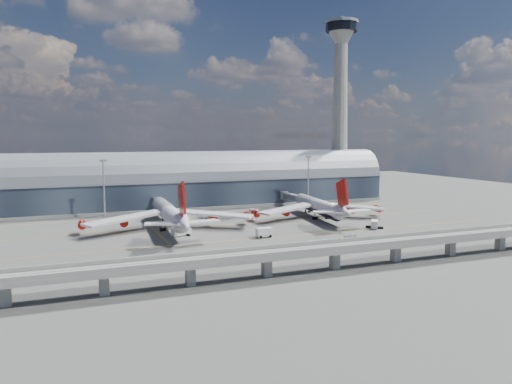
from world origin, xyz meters
name	(u,v)px	position (x,y,z in m)	size (l,w,h in m)	color
ground	(258,232)	(0.00, 0.00, 0.00)	(500.00, 500.00, 0.00)	#474744
taxi_lines	(238,223)	(0.00, 22.11, 0.01)	(200.00, 80.12, 0.01)	gold
terminal	(201,184)	(0.00, 77.99, 11.34)	(200.00, 30.00, 28.00)	#202835
control_tower	(340,108)	(85.00, 83.00, 51.64)	(19.00, 19.00, 103.00)	gray
guideway	(335,250)	(0.00, -55.00, 5.29)	(220.00, 8.50, 7.20)	gray
floodlight_mast_left	(104,187)	(-50.00, 55.00, 13.63)	(3.00, 0.70, 25.70)	gray
floodlight_mast_right	(308,180)	(50.00, 55.00, 13.63)	(3.00, 0.70, 25.70)	gray
airliner_left	(170,214)	(-29.25, 17.27, 6.12)	(66.92, 70.31, 21.42)	white
airliner_right	(320,207)	(36.85, 19.28, 5.16)	(59.97, 62.73, 19.91)	white
jet_bridge_left	(161,204)	(-25.62, 53.12, 5.18)	(4.40, 28.00, 7.25)	gray
jet_bridge_right	(295,198)	(40.57, 51.18, 5.18)	(4.40, 32.00, 7.25)	gray
service_truck_1	(264,233)	(-1.35, -8.98, 1.68)	(5.80, 2.96, 3.33)	silver
service_truck_2	(181,232)	(-28.13, 4.31, 1.38)	(7.62, 4.49, 2.66)	silver
service_truck_3	(375,224)	(45.09, -9.38, 1.62)	(5.95, 6.73, 3.16)	silver
service_truck_4	(254,212)	(14.06, 39.45, 1.30)	(3.01, 4.79, 2.57)	silver
service_truck_5	(211,215)	(-7.24, 36.75, 1.54)	(6.66, 4.92, 3.02)	silver
cargo_train_0	(290,252)	(-4.48, -36.73, 0.98)	(5.57, 1.99, 1.87)	gray
cargo_train_1	(318,243)	(10.23, -27.57, 0.84)	(7.35, 2.45, 1.61)	gray
cargo_train_2	(350,237)	(24.48, -24.23, 0.93)	(5.46, 2.61, 1.78)	gray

